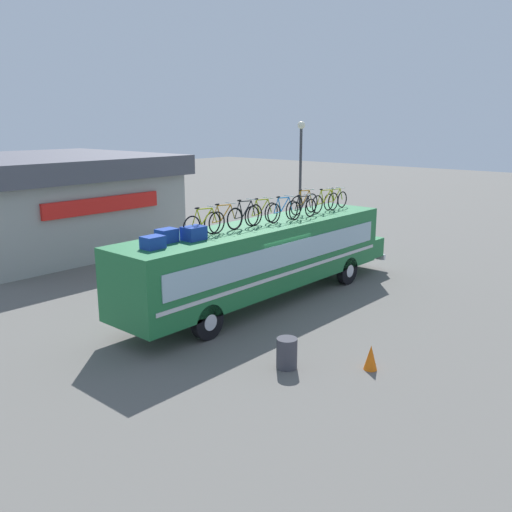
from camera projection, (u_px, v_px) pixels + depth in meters
The scene contains 18 objects.
ground_plane at pixel (262, 302), 19.61m from camera, with size 120.00×120.00×0.00m, color #605E59.
bus at pixel (265, 256), 19.34m from camera, with size 12.81×2.40×2.83m.
luggage_bag_1 at pixel (153, 242), 15.28m from camera, with size 0.59×0.47×0.35m, color #193899.
luggage_bag_2 at pixel (167, 236), 16.08m from camera, with size 0.58×0.44×0.40m, color #193899.
luggage_bag_3 at pixel (194, 233), 16.40m from camera, with size 0.67×0.51×0.41m, color #193899.
rooftop_bicycle_1 at pixel (204, 224), 16.89m from camera, with size 1.76×0.44×0.94m.
rooftop_bicycle_2 at pixel (224, 220), 17.57m from camera, with size 1.73×0.44×0.95m.
rooftop_bicycle_3 at pixel (245, 216), 18.21m from camera, with size 1.72×0.44×0.98m.
rooftop_bicycle_4 at pixel (262, 213), 18.86m from camera, with size 1.73×0.44×0.94m.
rooftop_bicycle_5 at pixel (283, 211), 19.40m from camera, with size 1.72×0.44×0.93m.
rooftop_bicycle_6 at pixel (303, 208), 20.02m from camera, with size 1.63×0.44×0.90m.
rooftop_bicycle_7 at pixel (304, 203), 21.01m from camera, with size 1.72×0.44×0.98m.
rooftop_bicycle_8 at pixel (325, 202), 21.48m from camera, with size 1.80×0.44×0.94m.
rooftop_bicycle_9 at pixel (336, 200), 22.19m from camera, with size 1.65×0.44×0.89m.
roadside_building at pixel (47, 200), 27.95m from camera, with size 10.64×10.70×4.64m.
trash_bin at pixel (287, 353), 14.31m from camera, with size 0.55×0.55×0.81m, color #3F3F47.
traffic_cone at pixel (371, 357), 14.22m from camera, with size 0.36×0.36×0.67m, color orange.
street_lamp at pixel (301, 166), 28.56m from camera, with size 0.39×0.39×6.30m.
Camera 1 is at (-14.14, -12.18, 6.26)m, focal length 38.58 mm.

